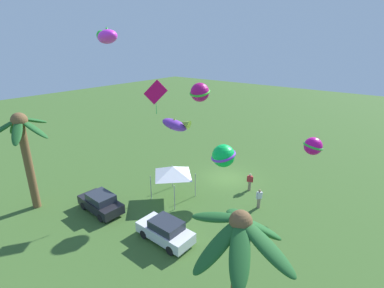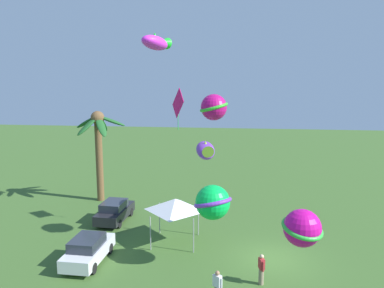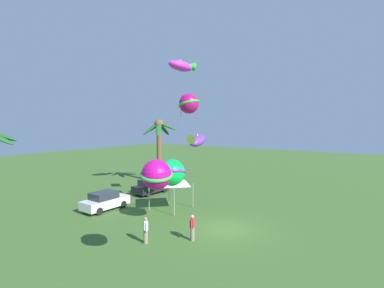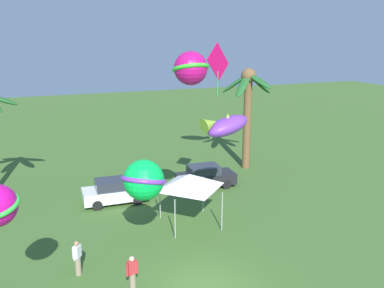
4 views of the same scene
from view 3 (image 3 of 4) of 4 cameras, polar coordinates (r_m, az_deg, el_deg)
ground_plane at (r=20.38m, az=6.66°, el=-16.42°), size 120.00×120.00×0.00m
palm_tree_0 at (r=34.41m, az=-6.55°, el=1.32°), size 3.73×4.48×7.62m
parked_car_0 at (r=25.23m, az=-16.87°, el=-10.72°), size 3.94×1.82×1.51m
parked_car_1 at (r=29.81m, az=-8.15°, el=-8.29°), size 3.98×1.90×1.51m
spectator_0 at (r=18.20m, az=0.08°, el=-16.23°), size 0.53×0.33×1.59m
spectator_1 at (r=18.04m, az=-9.20°, el=-16.47°), size 0.40×0.47×1.59m
festival_tent at (r=24.07m, az=-4.15°, el=-7.08°), size 2.86×2.86×2.85m
kite_fish_0 at (r=28.82m, az=-1.99°, el=15.26°), size 3.15×2.19×1.30m
kite_diamond_1 at (r=24.92m, az=-2.08°, el=7.57°), size 1.67×1.02×2.69m
kite_ball_2 at (r=19.84m, az=-4.06°, el=-5.66°), size 2.84×2.84×1.84m
kite_ball_3 at (r=13.06m, az=-7.04°, el=-6.04°), size 2.12×2.12×1.37m
kite_fish_4 at (r=23.55m, az=0.94°, el=0.78°), size 2.84×1.63×1.33m
kite_ball_5 at (r=21.53m, az=-0.62°, el=8.01°), size 1.74×1.73×1.49m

